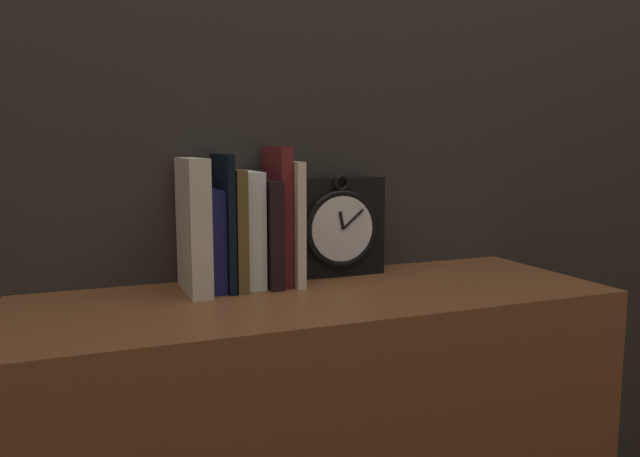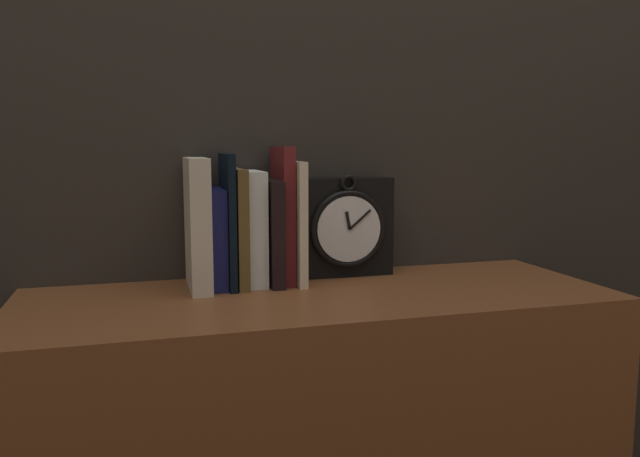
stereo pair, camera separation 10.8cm
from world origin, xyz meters
name	(u,v)px [view 1 (the left image)]	position (x,y,z in m)	size (l,w,h in m)	color
wall_back	(280,32)	(0.00, 0.21, 1.30)	(6.00, 0.05, 2.60)	#2D2823
clock	(335,226)	(0.09, 0.14, 0.92)	(0.20, 0.08, 0.20)	black
book_slot0_cream	(193,225)	(-0.20, 0.10, 0.94)	(0.04, 0.15, 0.24)	beige
book_slot1_navy	(211,239)	(-0.17, 0.11, 0.91)	(0.03, 0.13, 0.18)	navy
book_slot2_black	(223,222)	(-0.15, 0.11, 0.94)	(0.01, 0.14, 0.24)	black
book_slot3_brown	(234,229)	(-0.13, 0.11, 0.93)	(0.02, 0.14, 0.22)	brown
book_slot4_white	(248,229)	(-0.10, 0.12, 0.92)	(0.04, 0.13, 0.21)	white
book_slot5_black	(267,232)	(-0.06, 0.11, 0.92)	(0.02, 0.14, 0.20)	black
book_slot6_maroon	(277,215)	(-0.04, 0.12, 0.95)	(0.02, 0.12, 0.26)	maroon
book_slot7_cream	(289,222)	(-0.02, 0.11, 0.93)	(0.02, 0.14, 0.23)	beige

